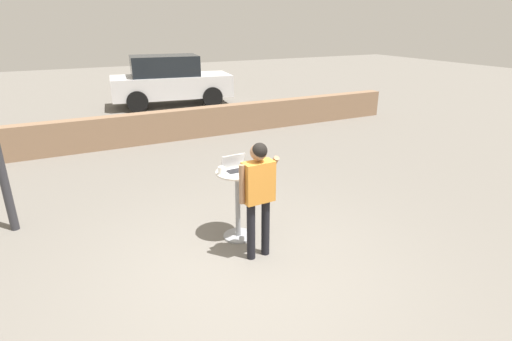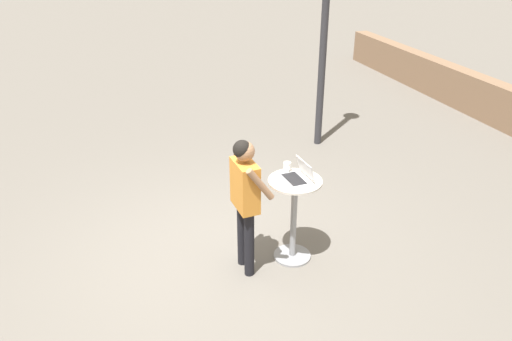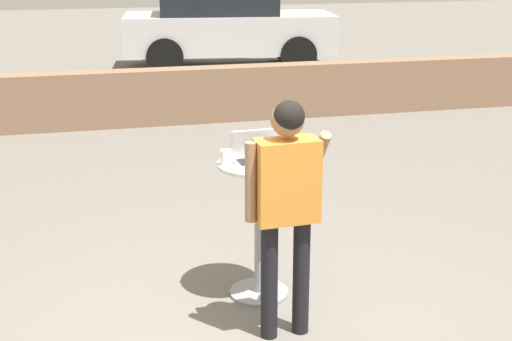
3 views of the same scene
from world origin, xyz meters
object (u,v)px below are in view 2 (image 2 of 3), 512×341
(cafe_table, at_px, (294,211))
(coffee_mug, at_px, (287,167))
(standing_person, at_px, (245,192))
(laptop, at_px, (298,176))

(cafe_table, distance_m, coffee_mug, 0.50)
(cafe_table, xyz_separation_m, standing_person, (0.03, -0.58, 0.37))
(coffee_mug, bearing_deg, cafe_table, 0.17)
(coffee_mug, height_order, standing_person, standing_person)
(standing_person, bearing_deg, cafe_table, 92.89)
(coffee_mug, relative_size, standing_person, 0.08)
(laptop, bearing_deg, coffee_mug, -171.32)
(coffee_mug, xyz_separation_m, standing_person, (0.26, -0.58, -0.08))
(standing_person, bearing_deg, coffee_mug, 114.24)
(cafe_table, height_order, standing_person, standing_person)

